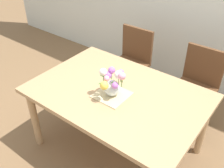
% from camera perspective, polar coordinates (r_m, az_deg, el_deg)
% --- Properties ---
extents(ground_plane, '(12.00, 12.00, 0.00)m').
position_cam_1_polar(ground_plane, '(2.81, 1.09, -13.66)').
color(ground_plane, brown).
extents(dining_table, '(1.55, 1.07, 0.73)m').
position_cam_1_polar(dining_table, '(2.36, 1.26, -3.28)').
color(dining_table, tan).
rests_on(dining_table, ground_plane).
extents(chair_left, '(0.42, 0.42, 0.90)m').
position_cam_1_polar(chair_left, '(3.24, 4.36, 5.46)').
color(chair_left, brown).
rests_on(chair_left, ground_plane).
extents(chair_right, '(0.42, 0.42, 0.90)m').
position_cam_1_polar(chair_right, '(2.94, 18.30, 0.22)').
color(chair_right, brown).
rests_on(chair_right, ground_plane).
extents(placemat, '(0.28, 0.28, 0.01)m').
position_cam_1_polar(placemat, '(2.27, 0.00, -2.40)').
color(placemat, '#CCB789').
rests_on(placemat, dining_table).
extents(flower_vase, '(0.24, 0.23, 0.26)m').
position_cam_1_polar(flower_vase, '(2.19, 0.05, 0.25)').
color(flower_vase, silver).
rests_on(flower_vase, placemat).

